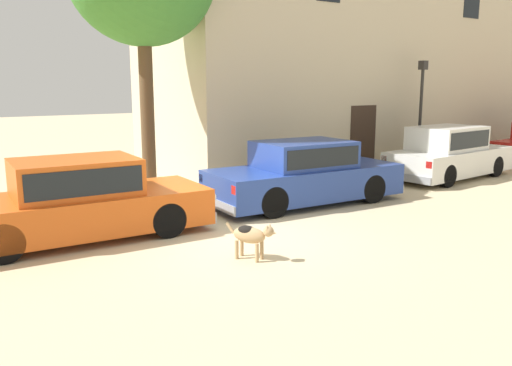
% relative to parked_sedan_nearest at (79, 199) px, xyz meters
% --- Properties ---
extents(ground_plane, '(80.00, 80.00, 0.00)m').
position_rel_parked_sedan_nearest_xyz_m(ground_plane, '(2.46, -1.47, -0.72)').
color(ground_plane, '#CCB78E').
extents(parked_sedan_nearest, '(4.80, 2.03, 1.47)m').
position_rel_parked_sedan_nearest_xyz_m(parked_sedan_nearest, '(0.00, 0.00, 0.00)').
color(parked_sedan_nearest, '#D15619').
rests_on(parked_sedan_nearest, ground_plane).
extents(parked_sedan_second, '(4.87, 2.08, 1.47)m').
position_rel_parked_sedan_nearest_xyz_m(parked_sedan_second, '(5.18, -0.10, 0.00)').
color(parked_sedan_second, navy).
rests_on(parked_sedan_second, ground_plane).
extents(parked_sedan_third, '(4.62, 2.02, 1.55)m').
position_rel_parked_sedan_nearest_xyz_m(parked_sedan_third, '(10.81, 0.04, 0.05)').
color(parked_sedan_third, silver).
rests_on(parked_sedan_third, ground_plane).
extents(apartment_block, '(16.08, 5.16, 8.34)m').
position_rel_parked_sedan_nearest_xyz_m(apartment_block, '(12.02, 4.94, 3.45)').
color(apartment_block, beige).
rests_on(apartment_block, ground_plane).
extents(stray_dog_spotted, '(0.50, 0.84, 0.62)m').
position_rel_parked_sedan_nearest_xyz_m(stray_dog_spotted, '(1.91, -2.74, -0.31)').
color(stray_dog_spotted, tan).
rests_on(stray_dog_spotted, ground_plane).
extents(street_lamp, '(0.22, 0.22, 3.49)m').
position_rel_parked_sedan_nearest_xyz_m(street_lamp, '(11.47, 1.67, 1.54)').
color(street_lamp, '#2D2B28').
rests_on(street_lamp, ground_plane).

